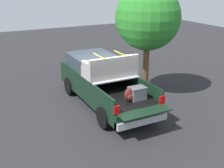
{
  "coord_description": "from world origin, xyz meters",
  "views": [
    {
      "loc": [
        -9.89,
        4.84,
        4.93
      ],
      "look_at": [
        -0.6,
        0.0,
        1.1
      ],
      "focal_mm": 46.62,
      "sensor_mm": 36.0,
      "label": 1
    }
  ],
  "objects": [
    {
      "name": "trash_can",
      "position": [
        3.21,
        -0.84,
        0.5
      ],
      "size": [
        0.6,
        0.6,
        0.98
      ],
      "color": "#1E592D",
      "rests_on": "ground_plane"
    },
    {
      "name": "pickup_truck",
      "position": [
        0.36,
        -0.0,
        0.96
      ],
      "size": [
        6.05,
        2.06,
        2.23
      ],
      "color": "black",
      "rests_on": "ground_plane"
    },
    {
      "name": "tree_background",
      "position": [
        0.44,
        -2.25,
        3.35
      ],
      "size": [
        2.78,
        2.78,
        4.76
      ],
      "color": "brown",
      "rests_on": "ground_plane"
    },
    {
      "name": "ground_plane",
      "position": [
        0.0,
        0.0,
        0.0
      ],
      "size": [
        40.0,
        40.0,
        0.0
      ],
      "primitive_type": "plane",
      "color": "#262628"
    }
  ]
}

